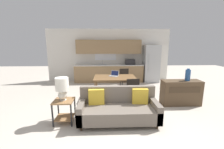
{
  "coord_description": "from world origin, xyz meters",
  "views": [
    {
      "loc": [
        -0.16,
        -3.35,
        1.95
      ],
      "look_at": [
        0.05,
        1.5,
        0.95
      ],
      "focal_mm": 24.0,
      "sensor_mm": 36.0,
      "label": 1
    }
  ],
  "objects_px": {
    "credenza": "(181,93)",
    "dining_chair_far_right": "(125,78)",
    "dining_table": "(115,79)",
    "couch": "(118,108)",
    "side_table": "(64,107)",
    "vase": "(188,75)",
    "dining_chair_near_right": "(132,90)",
    "laptop": "(114,75)",
    "refrigerator": "(151,64)",
    "table_lamp": "(62,87)"
  },
  "relations": [
    {
      "from": "dining_table",
      "to": "side_table",
      "type": "distance_m",
      "value": 2.3
    },
    {
      "from": "couch",
      "to": "dining_chair_far_right",
      "type": "xyz_separation_m",
      "value": [
        0.49,
        2.66,
        0.16
      ]
    },
    {
      "from": "dining_table",
      "to": "laptop",
      "type": "distance_m",
      "value": 0.21
    },
    {
      "from": "dining_table",
      "to": "dining_chair_far_right",
      "type": "distance_m",
      "value": 0.99
    },
    {
      "from": "dining_table",
      "to": "couch",
      "type": "bearing_deg",
      "value": -90.61
    },
    {
      "from": "dining_table",
      "to": "table_lamp",
      "type": "relative_size",
      "value": 2.67
    },
    {
      "from": "refrigerator",
      "to": "credenza",
      "type": "distance_m",
      "value": 3.1
    },
    {
      "from": "credenza",
      "to": "laptop",
      "type": "bearing_deg",
      "value": 154.52
    },
    {
      "from": "couch",
      "to": "side_table",
      "type": "bearing_deg",
      "value": -179.5
    },
    {
      "from": "refrigerator",
      "to": "dining_chair_near_right",
      "type": "bearing_deg",
      "value": -116.33
    },
    {
      "from": "side_table",
      "to": "vase",
      "type": "bearing_deg",
      "value": 15.25
    },
    {
      "from": "dining_chair_far_right",
      "to": "laptop",
      "type": "xyz_separation_m",
      "value": [
        -0.49,
        -0.66,
        0.3
      ]
    },
    {
      "from": "table_lamp",
      "to": "vase",
      "type": "distance_m",
      "value": 3.78
    },
    {
      "from": "credenza",
      "to": "dining_chair_far_right",
      "type": "distance_m",
      "value": 2.33
    },
    {
      "from": "table_lamp",
      "to": "laptop",
      "type": "bearing_deg",
      "value": 55.47
    },
    {
      "from": "table_lamp",
      "to": "laptop",
      "type": "distance_m",
      "value": 2.43
    },
    {
      "from": "couch",
      "to": "vase",
      "type": "xyz_separation_m",
      "value": [
        2.28,
        0.98,
        0.64
      ]
    },
    {
      "from": "credenza",
      "to": "dining_chair_far_right",
      "type": "relative_size",
      "value": 1.36
    },
    {
      "from": "credenza",
      "to": "laptop",
      "type": "xyz_separation_m",
      "value": [
        -2.11,
        1.01,
        0.4
      ]
    },
    {
      "from": "credenza",
      "to": "refrigerator",
      "type": "bearing_deg",
      "value": 91.52
    },
    {
      "from": "couch",
      "to": "side_table",
      "type": "xyz_separation_m",
      "value": [
        -1.36,
        -0.01,
        0.06
      ]
    },
    {
      "from": "couch",
      "to": "dining_chair_near_right",
      "type": "height_order",
      "value": "dining_chair_near_right"
    },
    {
      "from": "dining_chair_near_right",
      "to": "laptop",
      "type": "distance_m",
      "value": 1.18
    },
    {
      "from": "dining_chair_far_right",
      "to": "couch",
      "type": "bearing_deg",
      "value": -108.4
    },
    {
      "from": "dining_table",
      "to": "side_table",
      "type": "xyz_separation_m",
      "value": [
        -1.38,
        -1.82,
        -0.3
      ]
    },
    {
      "from": "refrigerator",
      "to": "laptop",
      "type": "distance_m",
      "value": 2.89
    },
    {
      "from": "credenza",
      "to": "dining_chair_near_right",
      "type": "relative_size",
      "value": 1.36
    },
    {
      "from": "dining_chair_far_right",
      "to": "dining_table",
      "type": "bearing_deg",
      "value": -127.12
    },
    {
      "from": "dining_table",
      "to": "credenza",
      "type": "height_order",
      "value": "credenza"
    },
    {
      "from": "vase",
      "to": "laptop",
      "type": "bearing_deg",
      "value": 156.03
    },
    {
      "from": "couch",
      "to": "refrigerator",
      "type": "bearing_deg",
      "value": 63.35
    },
    {
      "from": "refrigerator",
      "to": "side_table",
      "type": "bearing_deg",
      "value": -129.86
    },
    {
      "from": "table_lamp",
      "to": "credenza",
      "type": "height_order",
      "value": "table_lamp"
    },
    {
      "from": "couch",
      "to": "table_lamp",
      "type": "bearing_deg",
      "value": -179.87
    },
    {
      "from": "dining_chair_near_right",
      "to": "laptop",
      "type": "xyz_separation_m",
      "value": [
        -0.51,
        1.02,
        0.3
      ]
    },
    {
      "from": "dining_chair_far_right",
      "to": "credenza",
      "type": "bearing_deg",
      "value": -53.78
    },
    {
      "from": "vase",
      "to": "dining_table",
      "type": "bearing_deg",
      "value": 159.85
    },
    {
      "from": "credenza",
      "to": "table_lamp",
      "type": "bearing_deg",
      "value": -164.12
    },
    {
      "from": "dining_table",
      "to": "laptop",
      "type": "relative_size",
      "value": 3.75
    },
    {
      "from": "dining_chair_near_right",
      "to": "refrigerator",
      "type": "bearing_deg",
      "value": -121.09
    },
    {
      "from": "vase",
      "to": "laptop",
      "type": "xyz_separation_m",
      "value": [
        -2.28,
        1.01,
        -0.18
      ]
    },
    {
      "from": "laptop",
      "to": "table_lamp",
      "type": "bearing_deg",
      "value": -94.53
    },
    {
      "from": "couch",
      "to": "dining_chair_near_right",
      "type": "bearing_deg",
      "value": 62.36
    },
    {
      "from": "refrigerator",
      "to": "laptop",
      "type": "bearing_deg",
      "value": -134.67
    },
    {
      "from": "dining_table",
      "to": "dining_chair_far_right",
      "type": "height_order",
      "value": "dining_chair_far_right"
    },
    {
      "from": "dining_table",
      "to": "dining_chair_near_right",
      "type": "height_order",
      "value": "dining_chair_near_right"
    },
    {
      "from": "dining_table",
      "to": "couch",
      "type": "distance_m",
      "value": 1.84
    },
    {
      "from": "table_lamp",
      "to": "dining_chair_far_right",
      "type": "relative_size",
      "value": 0.63
    },
    {
      "from": "vase",
      "to": "dining_chair_far_right",
      "type": "bearing_deg",
      "value": 136.8
    },
    {
      "from": "table_lamp",
      "to": "laptop",
      "type": "height_order",
      "value": "table_lamp"
    }
  ]
}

